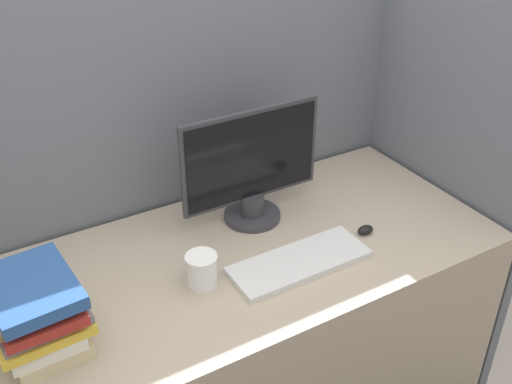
% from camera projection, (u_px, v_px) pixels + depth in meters
% --- Properties ---
extents(cubicle_panel_rear, '(2.03, 0.04, 1.58)m').
position_uv_depth(cubicle_panel_rear, '(190.00, 185.00, 2.19)').
color(cubicle_panel_rear, slate).
rests_on(cubicle_panel_rear, ground_plane).
extents(cubicle_panel_right, '(0.04, 0.82, 1.58)m').
position_uv_depth(cubicle_panel_right, '(437.00, 173.00, 2.27)').
color(cubicle_panel_right, slate).
rests_on(cubicle_panel_right, ground_plane).
extents(desk, '(1.63, 0.76, 0.76)m').
position_uv_depth(desk, '(248.00, 338.00, 2.10)').
color(desk, tan).
rests_on(desk, ground_plane).
extents(monitor, '(0.50, 0.19, 0.40)m').
position_uv_depth(monitor, '(252.00, 171.00, 1.97)').
color(monitor, '#333338').
rests_on(monitor, desk).
extents(keyboard, '(0.44, 0.17, 0.02)m').
position_uv_depth(keyboard, '(299.00, 262.00, 1.84)').
color(keyboard, silver).
rests_on(keyboard, desk).
extents(mouse, '(0.06, 0.04, 0.03)m').
position_uv_depth(mouse, '(365.00, 230.00, 1.98)').
color(mouse, black).
rests_on(mouse, desk).
extents(coffee_cup, '(0.09, 0.09, 0.10)m').
position_uv_depth(coffee_cup, '(202.00, 270.00, 1.74)').
color(coffee_cup, white).
rests_on(coffee_cup, desk).
extents(book_stack, '(0.24, 0.29, 0.21)m').
position_uv_depth(book_stack, '(36.00, 312.00, 1.51)').
color(book_stack, '#C6B78C').
rests_on(book_stack, desk).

